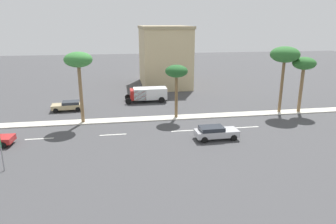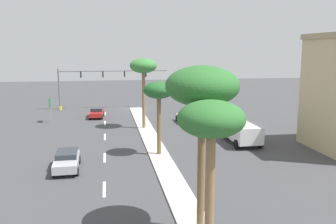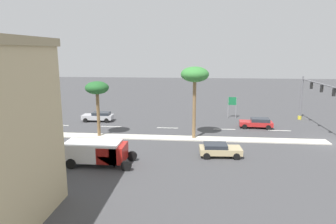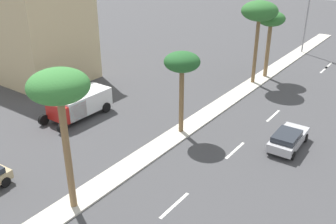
{
  "view_description": "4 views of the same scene",
  "coord_description": "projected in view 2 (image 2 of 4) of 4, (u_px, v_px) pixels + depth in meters",
  "views": [
    {
      "loc": [
        35.88,
        19.25,
        11.5
      ],
      "look_at": [
        2.71,
        24.64,
        1.61
      ],
      "focal_mm": 32.99,
      "sensor_mm": 36.0,
      "label": 1
    },
    {
      "loc": [
        4.4,
        56.73,
        9.28
      ],
      "look_at": [
        -1.57,
        21.74,
        3.1
      ],
      "focal_mm": 38.49,
      "sensor_mm": 36.0,
      "label": 2
    },
    {
      "loc": [
        -33.3,
        14.76,
        9.96
      ],
      "look_at": [
        3.49,
        18.23,
        2.41
      ],
      "focal_mm": 31.96,
      "sensor_mm": 36.0,
      "label": 3
    },
    {
      "loc": [
        14.71,
        4.11,
        14.01
      ],
      "look_at": [
        -1.01,
        25.72,
        1.64
      ],
      "focal_mm": 40.17,
      "sensor_mm": 36.0,
      "label": 4
    }
  ],
  "objects": [
    {
      "name": "median_curb",
      "position": [
        174.0,
        185.0,
        24.84
      ],
      "size": [
        1.8,
        67.06,
        0.12
      ],
      "primitive_type": "cube",
      "color": "beige",
      "rests_on": "ground"
    },
    {
      "name": "directional_road_sign",
      "position": [
        50.0,
        105.0,
        46.07
      ],
      "size": [
        0.1,
        1.32,
        3.19
      ],
      "color": "gray",
      "rests_on": "ground"
    },
    {
      "name": "sedan_red_right",
      "position": [
        97.0,
        112.0,
        49.82
      ],
      "size": [
        2.12,
        4.34,
        1.31
      ],
      "color": "red",
      "rests_on": "ground"
    },
    {
      "name": "lane_stripe_left",
      "position": [
        105.0,
        137.0,
        38.73
      ],
      "size": [
        0.2,
        2.8,
        0.01
      ],
      "primitive_type": "cube",
      "color": "silver",
      "rests_on": "ground"
    },
    {
      "name": "lane_stripe_outboard",
      "position": [
        105.0,
        158.0,
        31.3
      ],
      "size": [
        0.2,
        2.8,
        0.01
      ],
      "primitive_type": "cube",
      "color": "silver",
      "rests_on": "ground"
    },
    {
      "name": "sedan_tan_rear",
      "position": [
        186.0,
        117.0,
        46.15
      ],
      "size": [
        2.2,
        4.08,
        1.25
      ],
      "color": "tan",
      "rests_on": "ground"
    },
    {
      "name": "palm_tree_outboard",
      "position": [
        143.0,
        68.0,
        41.66
      ],
      "size": [
        3.13,
        3.13,
        8.17
      ],
      "color": "olive",
      "rests_on": "median_curb"
    },
    {
      "name": "lane_stripe_rear",
      "position": [
        105.0,
        123.0,
        45.92
      ],
      "size": [
        0.2,
        2.8,
        0.01
      ],
      "primitive_type": "cube",
      "color": "silver",
      "rests_on": "ground"
    },
    {
      "name": "ground_plane",
      "position": [
        159.0,
        155.0,
        32.08
      ],
      "size": [
        160.0,
        160.0,
        0.0
      ],
      "primitive_type": "plane",
      "color": "#424244"
    },
    {
      "name": "palm_tree_leading",
      "position": [
        159.0,
        92.0,
        31.09
      ],
      "size": [
        2.71,
        2.71,
        6.45
      ],
      "color": "brown",
      "rests_on": "median_curb"
    },
    {
      "name": "lane_stripe_leading",
      "position": [
        105.0,
        114.0,
        52.73
      ],
      "size": [
        0.2,
        2.8,
        0.01
      ],
      "primitive_type": "cube",
      "color": "silver",
      "rests_on": "ground"
    },
    {
      "name": "sedan_silver_trailing",
      "position": [
        67.0,
        160.0,
        28.13
      ],
      "size": [
        2.0,
        4.38,
        1.34
      ],
      "color": "#B2B2B7",
      "rests_on": "ground"
    },
    {
      "name": "box_truck",
      "position": [
        241.0,
        131.0,
        36.08
      ],
      "size": [
        2.67,
        6.14,
        2.08
      ],
      "color": "#B21E19",
      "rests_on": "ground"
    },
    {
      "name": "palm_tree_center",
      "position": [
        211.0,
        124.0,
        15.08
      ],
      "size": [
        2.89,
        2.89,
        7.1
      ],
      "color": "olive",
      "rests_on": "median_curb"
    },
    {
      "name": "lane_stripe_front",
      "position": [
        104.0,
        189.0,
        24.23
      ],
      "size": [
        0.2,
        2.8,
        0.01
      ],
      "primitive_type": "cube",
      "color": "silver",
      "rests_on": "ground"
    },
    {
      "name": "palm_tree_right",
      "position": [
        202.0,
        89.0,
        17.42
      ],
      "size": [
        3.62,
        3.62,
        8.42
      ],
      "color": "brown",
      "rests_on": "median_curb"
    },
    {
      "name": "traffic_signal_gantry",
      "position": [
        91.0,
        82.0,
        56.18
      ],
      "size": [
        17.13,
        0.53,
        6.41
      ],
      "color": "slate",
      "rests_on": "ground"
    }
  ]
}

